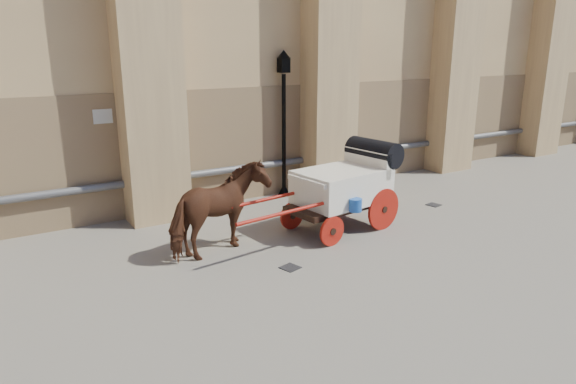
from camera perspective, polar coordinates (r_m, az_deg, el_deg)
ground at (r=10.06m, az=-2.22°, el=-7.67°), size 90.00×90.00×0.00m
horse at (r=10.21m, az=-7.61°, el=-2.05°), size 2.32×1.59×1.80m
carriage at (r=11.65m, az=6.54°, el=1.01°), size 4.55×1.74×1.94m
street_lamp at (r=13.97m, az=-0.47°, el=8.01°), size 0.37×0.37×3.93m
drain_grate_near at (r=9.75m, az=0.25°, el=-8.40°), size 0.39×0.39×0.01m
drain_grate_far at (r=14.00m, az=15.88°, el=-1.38°), size 0.38×0.38×0.01m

